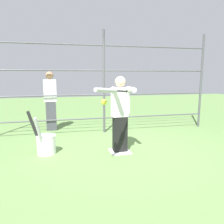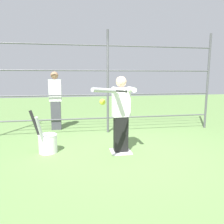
# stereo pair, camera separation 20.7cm
# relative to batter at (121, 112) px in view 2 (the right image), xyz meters

# --- Properties ---
(ground_plane) EXTENTS (24.00, 24.00, 0.00)m
(ground_plane) POSITION_rel_batter_xyz_m (0.00, -0.02, -0.82)
(ground_plane) COLOR #608447
(home_plate) EXTENTS (0.40, 0.40, 0.02)m
(home_plate) POSITION_rel_batter_xyz_m (0.00, -0.02, -0.81)
(home_plate) COLOR white
(home_plate) RESTS_ON ground
(fence_backstop) EXTENTS (5.90, 0.06, 2.69)m
(fence_backstop) POSITION_rel_batter_xyz_m (0.00, -1.62, 0.53)
(fence_backstop) COLOR #4C4C51
(fence_backstop) RESTS_ON ground
(batter) EXTENTS (0.39, 0.51, 1.52)m
(batter) POSITION_rel_batter_xyz_m (0.00, 0.00, 0.00)
(batter) COLOR black
(batter) RESTS_ON ground
(baseball_bat_swinging) EXTENTS (0.70, 0.68, 0.13)m
(baseball_bat_swinging) POSITION_rel_batter_xyz_m (0.40, 0.78, 0.48)
(baseball_bat_swinging) COLOR black
(softball_in_flight) EXTENTS (0.10, 0.10, 0.10)m
(softball_in_flight) POSITION_rel_batter_xyz_m (0.46, 0.69, 0.29)
(softball_in_flight) COLOR yellow
(bat_bucket) EXTENTS (0.54, 0.51, 0.86)m
(bat_bucket) POSITION_rel_batter_xyz_m (1.46, -0.25, -0.61)
(bat_bucket) COLOR white
(bat_bucket) RESTS_ON ground
(bystander_behind_fence) EXTENTS (0.34, 0.21, 1.64)m
(bystander_behind_fence) POSITION_rel_batter_xyz_m (1.40, -2.19, 0.04)
(bystander_behind_fence) COLOR #3F3F47
(bystander_behind_fence) RESTS_ON ground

